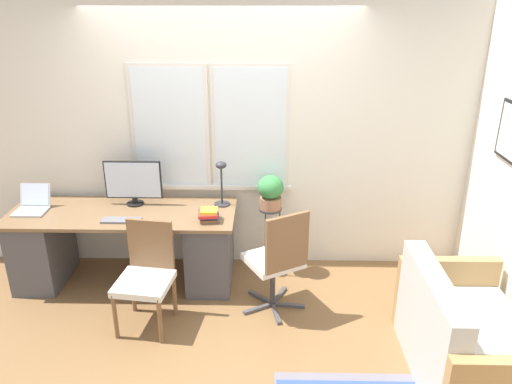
{
  "coord_description": "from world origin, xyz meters",
  "views": [
    {
      "loc": [
        0.4,
        -3.78,
        2.64
      ],
      "look_at": [
        0.32,
        0.18,
        1.01
      ],
      "focal_mm": 35.0,
      "sensor_mm": 36.0,
      "label": 1
    }
  ],
  "objects_px": {
    "monitor": "(133,182)",
    "mouse": "(151,221)",
    "couch_loveseat": "(465,343)",
    "plant_stand": "(270,219)",
    "book_stack": "(209,215)",
    "office_chair_swivel": "(278,259)",
    "laptop": "(32,205)",
    "desk_chair_wooden": "(146,274)",
    "desk_lamp": "(221,177)",
    "potted_plant": "(271,191)",
    "keyboard": "(121,220)"
  },
  "relations": [
    {
      "from": "laptop",
      "to": "desk_chair_wooden",
      "type": "relative_size",
      "value": 0.34
    },
    {
      "from": "desk_lamp",
      "to": "book_stack",
      "type": "distance_m",
      "value": 0.43
    },
    {
      "from": "keyboard",
      "to": "couch_loveseat",
      "type": "bearing_deg",
      "value": -20.55
    },
    {
      "from": "mouse",
      "to": "monitor",
      "type": "bearing_deg",
      "value": 120.86
    },
    {
      "from": "book_stack",
      "to": "potted_plant",
      "type": "bearing_deg",
      "value": 34.72
    },
    {
      "from": "plant_stand",
      "to": "potted_plant",
      "type": "bearing_deg",
      "value": 0.0
    },
    {
      "from": "mouse",
      "to": "book_stack",
      "type": "relative_size",
      "value": 0.32
    },
    {
      "from": "desk_chair_wooden",
      "to": "plant_stand",
      "type": "height_order",
      "value": "desk_chair_wooden"
    },
    {
      "from": "potted_plant",
      "to": "couch_loveseat",
      "type": "bearing_deg",
      "value": -45.63
    },
    {
      "from": "desk_lamp",
      "to": "office_chair_swivel",
      "type": "bearing_deg",
      "value": -51.21
    },
    {
      "from": "couch_loveseat",
      "to": "plant_stand",
      "type": "xyz_separation_m",
      "value": [
        -1.4,
        1.43,
        0.3
      ]
    },
    {
      "from": "plant_stand",
      "to": "office_chair_swivel",
      "type": "bearing_deg",
      "value": -84.83
    },
    {
      "from": "laptop",
      "to": "keyboard",
      "type": "relative_size",
      "value": 0.86
    },
    {
      "from": "mouse",
      "to": "plant_stand",
      "type": "distance_m",
      "value": 1.15
    },
    {
      "from": "keyboard",
      "to": "laptop",
      "type": "bearing_deg",
      "value": 166.36
    },
    {
      "from": "desk_lamp",
      "to": "plant_stand",
      "type": "xyz_separation_m",
      "value": [
        0.46,
        0.02,
        -0.43
      ]
    },
    {
      "from": "book_stack",
      "to": "plant_stand",
      "type": "height_order",
      "value": "book_stack"
    },
    {
      "from": "desk_lamp",
      "to": "desk_chair_wooden",
      "type": "bearing_deg",
      "value": -124.44
    },
    {
      "from": "keyboard",
      "to": "desk_chair_wooden",
      "type": "distance_m",
      "value": 0.59
    },
    {
      "from": "laptop",
      "to": "monitor",
      "type": "height_order",
      "value": "monitor"
    },
    {
      "from": "desk_chair_wooden",
      "to": "plant_stand",
      "type": "relative_size",
      "value": 1.28
    },
    {
      "from": "keyboard",
      "to": "plant_stand",
      "type": "xyz_separation_m",
      "value": [
        1.32,
        0.41,
        -0.16
      ]
    },
    {
      "from": "monitor",
      "to": "couch_loveseat",
      "type": "distance_m",
      "value": 3.1
    },
    {
      "from": "monitor",
      "to": "desk_chair_wooden",
      "type": "relative_size",
      "value": 0.6
    },
    {
      "from": "desk_lamp",
      "to": "desk_chair_wooden",
      "type": "xyz_separation_m",
      "value": [
        -0.56,
        -0.82,
        -0.54
      ]
    },
    {
      "from": "couch_loveseat",
      "to": "plant_stand",
      "type": "distance_m",
      "value": 2.02
    },
    {
      "from": "book_stack",
      "to": "plant_stand",
      "type": "relative_size",
      "value": 0.29
    },
    {
      "from": "desk_chair_wooden",
      "to": "mouse",
      "type": "bearing_deg",
      "value": 101.22
    },
    {
      "from": "desk_lamp",
      "to": "desk_chair_wooden",
      "type": "relative_size",
      "value": 0.49
    },
    {
      "from": "keyboard",
      "to": "desk_lamp",
      "type": "height_order",
      "value": "desk_lamp"
    },
    {
      "from": "book_stack",
      "to": "laptop",
      "type": "bearing_deg",
      "value": 173.7
    },
    {
      "from": "plant_stand",
      "to": "laptop",
      "type": "bearing_deg",
      "value": -174.93
    },
    {
      "from": "book_stack",
      "to": "office_chair_swivel",
      "type": "height_order",
      "value": "office_chair_swivel"
    },
    {
      "from": "mouse",
      "to": "plant_stand",
      "type": "height_order",
      "value": "mouse"
    },
    {
      "from": "mouse",
      "to": "couch_loveseat",
      "type": "height_order",
      "value": "couch_loveseat"
    },
    {
      "from": "desk_chair_wooden",
      "to": "potted_plant",
      "type": "distance_m",
      "value": 1.39
    },
    {
      "from": "monitor",
      "to": "potted_plant",
      "type": "xyz_separation_m",
      "value": [
        1.29,
        0.03,
        -0.1
      ]
    },
    {
      "from": "laptop",
      "to": "office_chair_swivel",
      "type": "relative_size",
      "value": 0.3
    },
    {
      "from": "book_stack",
      "to": "desk_chair_wooden",
      "type": "relative_size",
      "value": 0.23
    },
    {
      "from": "mouse",
      "to": "couch_loveseat",
      "type": "bearing_deg",
      "value": -22.18
    },
    {
      "from": "mouse",
      "to": "plant_stand",
      "type": "xyz_separation_m",
      "value": [
        1.05,
        0.43,
        -0.17
      ]
    },
    {
      "from": "mouse",
      "to": "desk_lamp",
      "type": "height_order",
      "value": "desk_lamp"
    },
    {
      "from": "office_chair_swivel",
      "to": "plant_stand",
      "type": "relative_size",
      "value": 1.42
    },
    {
      "from": "monitor",
      "to": "mouse",
      "type": "relative_size",
      "value": 8.16
    },
    {
      "from": "couch_loveseat",
      "to": "potted_plant",
      "type": "height_order",
      "value": "potted_plant"
    },
    {
      "from": "desk_lamp",
      "to": "potted_plant",
      "type": "distance_m",
      "value": 0.48
    },
    {
      "from": "office_chair_swivel",
      "to": "keyboard",
      "type": "bearing_deg",
      "value": -40.14
    },
    {
      "from": "laptop",
      "to": "desk_lamp",
      "type": "height_order",
      "value": "desk_lamp"
    },
    {
      "from": "laptop",
      "to": "couch_loveseat",
      "type": "bearing_deg",
      "value": -18.9
    },
    {
      "from": "desk_lamp",
      "to": "book_stack",
      "type": "bearing_deg",
      "value": -103.7
    }
  ]
}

